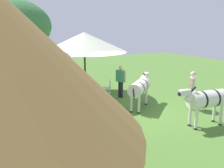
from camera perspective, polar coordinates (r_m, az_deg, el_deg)
name	(u,v)px	position (r m, az deg, el deg)	size (l,w,h in m)	color
ground_plane	(129,110)	(10.18, 4.26, -6.47)	(36.00, 36.00, 0.00)	#4E7830
shade_umbrella	(84,42)	(11.71, -6.96, 10.35)	(4.34, 4.34, 3.32)	#424328
patio_dining_table	(85,84)	(12.04, -6.66, -0.02)	(1.45, 1.16, 0.74)	silver
patio_chair_near_lawn	(108,87)	(11.91, -1.02, -0.76)	(0.60, 0.59, 0.90)	silver
patio_chair_east_end	(84,82)	(13.22, -7.07, 0.61)	(0.54, 0.55, 0.90)	silver
patio_chair_near_hut	(68,91)	(11.34, -11.05, -1.79)	(0.56, 0.54, 0.90)	white
guest_beside_umbrella	(65,74)	(13.57, -11.65, 2.57)	(0.25, 0.56, 1.56)	black
guest_behind_table	(121,78)	(11.69, 2.19, 1.40)	(0.55, 0.39, 1.68)	black
standing_watcher	(192,87)	(10.54, 19.38, -0.65)	(0.45, 0.51, 1.71)	black
striped_lounge_chair	(86,121)	(8.39, -6.47, -9.18)	(0.73, 0.91, 0.66)	#389C71
zebra_nearest_camera	(140,87)	(10.20, 6.99, -0.77)	(1.61, 1.91, 1.51)	silver
zebra_by_umbrella	(206,100)	(8.92, 22.42, -3.64)	(0.84, 2.15, 1.55)	silver
acacia_tree_behind_hut	(2,26)	(10.19, -25.70, 12.92)	(3.76, 3.76, 4.74)	brown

